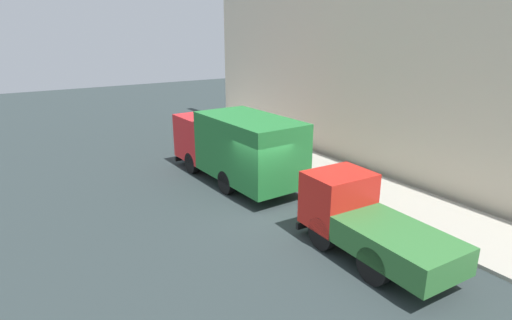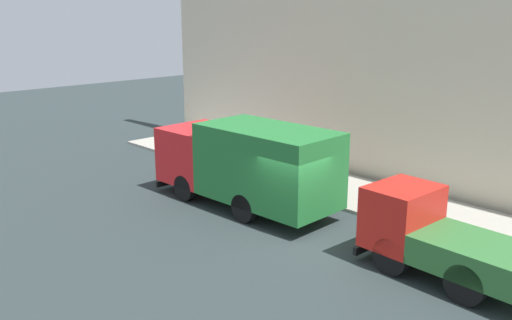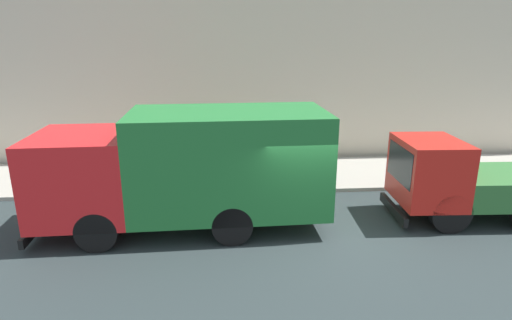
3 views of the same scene
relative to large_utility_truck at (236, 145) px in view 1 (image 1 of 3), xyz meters
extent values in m
plane|color=#2A3435|center=(-0.82, -3.12, -1.70)|extent=(80.00, 80.00, 0.00)
cube|color=#A4A094|center=(4.00, -3.12, -1.64)|extent=(3.63, 30.00, 0.12)
cube|color=beige|center=(6.31, -3.12, 4.34)|extent=(0.50, 30.00, 12.09)
cube|color=red|center=(-0.08, 2.63, -0.15)|extent=(2.67, 2.43, 2.10)
cube|color=black|center=(-0.12, 3.78, 0.10)|extent=(2.18, 0.13, 1.18)
cube|color=#237333|center=(0.03, -1.04, 0.10)|extent=(2.75, 5.07, 2.61)
cube|color=black|center=(-0.12, 3.86, -1.43)|extent=(2.50, 0.20, 0.24)
cylinder|color=black|center=(-1.22, 2.12, -1.20)|extent=(0.33, 1.01, 1.00)
cylinder|color=black|center=(1.08, 2.20, -1.20)|extent=(0.33, 1.01, 1.00)
cylinder|color=black|center=(-1.12, -1.08, -1.20)|extent=(0.33, 1.01, 1.00)
cylinder|color=black|center=(1.18, -1.01, -1.20)|extent=(0.33, 1.01, 1.00)
cube|color=red|center=(0.01, -6.44, -0.30)|extent=(2.08, 1.67, 1.73)
cube|color=black|center=(0.04, -5.67, -0.10)|extent=(1.70, 0.13, 0.97)
cube|color=#316F34|center=(-0.08, -8.92, -0.77)|extent=(2.15, 3.45, 0.79)
cube|color=black|center=(0.04, -5.59, -1.41)|extent=(1.94, 0.19, 0.24)
cylinder|color=black|center=(-0.86, -6.73, -1.17)|extent=(0.34, 1.07, 1.06)
cylinder|color=black|center=(0.86, -6.79, -1.17)|extent=(0.34, 1.07, 1.06)
cylinder|color=black|center=(-0.94, -8.89, -1.17)|extent=(0.34, 1.07, 1.06)
cylinder|color=black|center=(0.78, -8.96, -1.17)|extent=(0.34, 1.07, 1.06)
cylinder|color=#1E2826|center=(3.08, -0.58, -1.12)|extent=(0.28, 0.28, 0.92)
cylinder|color=maroon|center=(3.08, -0.58, -0.36)|extent=(0.38, 0.38, 0.60)
sphere|color=tan|center=(3.08, -0.58, 0.05)|extent=(0.23, 0.23, 0.23)
cone|color=orange|center=(3.06, 4.90, -1.20)|extent=(0.52, 0.52, 0.75)
cylinder|color=#4C5156|center=(2.58, -0.85, -0.44)|extent=(0.08, 0.08, 2.28)
cube|color=blue|center=(2.58, -0.83, 0.45)|extent=(0.44, 0.03, 0.36)
camera|label=1|loc=(-8.94, -15.38, 4.87)|focal=29.23mm
camera|label=2|loc=(-13.23, -14.30, 5.29)|focal=39.25mm
camera|label=3|loc=(-10.50, -0.97, 3.25)|focal=29.54mm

